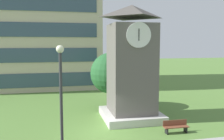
# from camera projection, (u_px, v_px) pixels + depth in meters

# --- Properties ---
(ground_plane) EXTENTS (160.00, 160.00, 0.00)m
(ground_plane) POSITION_uv_depth(u_px,v_px,m) (105.00, 135.00, 16.78)
(ground_plane) COLOR #567F38
(office_building) EXTENTS (20.53, 14.05, 25.60)m
(office_building) POSITION_uv_depth(u_px,v_px,m) (26.00, 0.00, 36.20)
(office_building) COLOR beige
(office_building) RESTS_ON ground
(clock_tower) EXTENTS (4.68, 4.68, 9.35)m
(clock_tower) POSITION_uv_depth(u_px,v_px,m) (131.00, 69.00, 20.02)
(clock_tower) COLOR #605B56
(clock_tower) RESTS_ON ground
(park_bench) EXTENTS (1.81, 0.52, 0.88)m
(park_bench) POSITION_uv_depth(u_px,v_px,m) (176.00, 126.00, 17.11)
(park_bench) COLOR brown
(park_bench) RESTS_ON ground
(street_lamp) EXTENTS (0.36, 0.36, 6.19)m
(street_lamp) POSITION_uv_depth(u_px,v_px,m) (61.00, 97.00, 11.23)
(street_lamp) COLOR #333338
(street_lamp) RESTS_ON ground
(tree_by_building) EXTENTS (3.96, 3.96, 5.41)m
(tree_by_building) POSITION_uv_depth(u_px,v_px,m) (111.00, 73.00, 23.36)
(tree_by_building) COLOR #513823
(tree_by_building) RESTS_ON ground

